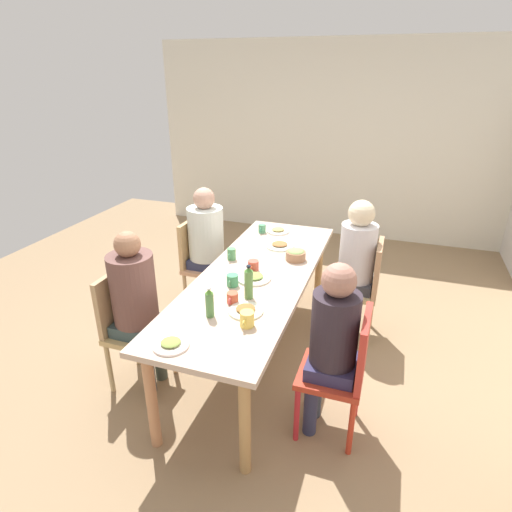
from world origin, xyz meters
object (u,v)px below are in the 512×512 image
at_px(person_3, 332,336).
at_px(plate_3, 278,231).
at_px(person_0, 136,298).
at_px(plate_0, 254,277).
at_px(chair_3, 344,368).
at_px(plate_2, 171,344).
at_px(bowl_0, 296,255).
at_px(bottle_1, 210,303).
at_px(chair_2, 364,284).
at_px(cup_3, 262,229).
at_px(person_2, 356,257).
at_px(plate_4, 280,245).
at_px(cup_4, 232,280).
at_px(chair_1, 200,260).
at_px(cup_5, 231,254).
at_px(person_1, 207,238).
at_px(plate_1, 246,310).
at_px(cup_0, 247,319).
at_px(bottle_0, 249,283).
at_px(dining_table, 256,283).
at_px(cup_1, 253,266).
at_px(cup_2, 232,298).
at_px(chair_0, 129,323).

xyz_separation_m(person_3, plate_3, (-1.54, -0.79, 0.05)).
relative_size(person_0, plate_0, 4.78).
bearing_deg(chair_3, plate_2, -64.57).
relative_size(person_0, bowl_0, 7.42).
bearing_deg(plate_0, bottle_1, -9.03).
xyz_separation_m(chair_2, cup_3, (-0.28, -1.02, 0.29)).
bearing_deg(person_2, person_0, -49.41).
distance_m(chair_3, plate_4, 1.43).
bearing_deg(plate_2, person_0, -129.91).
xyz_separation_m(person_0, chair_3, (0.00, 1.48, -0.23)).
bearing_deg(person_2, person_3, -0.06).
distance_m(plate_3, cup_3, 0.16).
bearing_deg(cup_4, chair_1, -140.76).
relative_size(plate_4, cup_5, 2.34).
bearing_deg(person_1, plate_1, 35.25).
bearing_deg(plate_3, cup_4, -0.26).
distance_m(cup_0, bottle_0, 0.36).
bearing_deg(person_2, dining_table, -49.40).
height_order(chair_1, person_1, person_1).
height_order(person_3, cup_1, person_3).
height_order(chair_2, plate_1, chair_2).
bearing_deg(chair_1, person_3, 51.14).
bearing_deg(cup_1, cup_5, -123.36).
relative_size(chair_2, cup_4, 7.42).
distance_m(plate_0, bottle_0, 0.31).
bearing_deg(chair_1, person_0, 4.30).
bearing_deg(cup_3, cup_2, 9.64).
bearing_deg(cup_3, person_0, -17.35).
distance_m(chair_1, plate_0, 1.09).
relative_size(plate_1, plate_2, 1.10).
distance_m(dining_table, chair_2, 1.00).
distance_m(cup_1, cup_4, 0.28).
relative_size(chair_0, cup_4, 7.42).
bearing_deg(bowl_0, plate_4, -138.77).
xyz_separation_m(chair_3, cup_5, (-0.78, -1.06, 0.30)).
height_order(dining_table, plate_1, plate_1).
xyz_separation_m(plate_4, bowl_0, (0.23, 0.20, 0.03)).
xyz_separation_m(chair_3, cup_2, (-0.12, -0.79, 0.29)).
distance_m(plate_2, cup_4, 0.80).
height_order(chair_3, bowl_0, chair_3).
distance_m(dining_table, plate_1, 0.58).
bearing_deg(person_1, bottle_1, 25.81).
height_order(plate_0, cup_2, cup_2).
bearing_deg(person_2, plate_0, -44.71).
xyz_separation_m(dining_table, chair_0, (0.59, -0.78, -0.17)).
height_order(person_2, plate_2, person_2).
distance_m(plate_0, cup_1, 0.13).
distance_m(plate_3, bottle_1, 1.62).
xyz_separation_m(plate_2, cup_4, (-0.80, 0.06, 0.03)).
distance_m(bowl_0, cup_5, 0.53).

